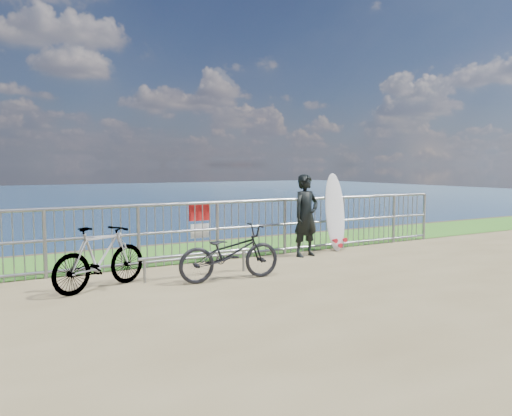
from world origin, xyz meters
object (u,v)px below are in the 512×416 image
bicycle_near (230,253)px  bicycle_far (100,258)px  surfboard (335,215)px  surfer (306,216)px

bicycle_near → bicycle_far: 1.92m
surfboard → bicycle_near: size_ratio=0.99×
surfboard → bicycle_far: size_ratio=1.06×
bicycle_near → surfer: bearing=-59.5°
bicycle_near → surfboard: bearing=-62.5°
surfer → surfboard: 0.98m
surfer → bicycle_far: (-4.11, -0.70, -0.34)m
surfboard → bicycle_near: (-3.17, -1.38, -0.32)m
surfer → bicycle_near: size_ratio=0.98×
surfboard → surfer: bearing=-164.0°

